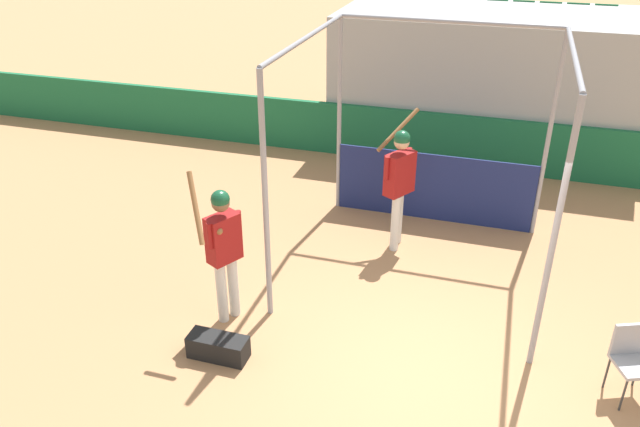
{
  "coord_description": "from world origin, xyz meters",
  "views": [
    {
      "loc": [
        0.5,
        -5.44,
        4.85
      ],
      "look_at": [
        -1.67,
        1.58,
        1.02
      ],
      "focal_mm": 35.0,
      "sensor_mm": 36.0,
      "label": 1
    }
  ],
  "objects": [
    {
      "name": "player_waiting",
      "position": [
        -2.51,
        0.37,
        1.08
      ],
      "size": [
        0.53,
        0.76,
        2.04
      ],
      "rotation": [
        0.0,
        0.0,
        -2.05
      ],
      "color": "silver",
      "rests_on": "ground"
    },
    {
      "name": "bleacher_section",
      "position": [
        0.0,
        7.8,
        1.36
      ],
      "size": [
        5.95,
        3.2,
        2.73
      ],
      "color": "#9E9E99",
      "rests_on": "ground"
    },
    {
      "name": "ground_plane",
      "position": [
        0.0,
        0.0,
        0.0
      ],
      "size": [
        60.0,
        60.0,
        0.0
      ],
      "primitive_type": "plane",
      "color": "#A8754C"
    },
    {
      "name": "equipment_bag",
      "position": [
        -2.31,
        -0.36,
        0.14
      ],
      "size": [
        0.7,
        0.28,
        0.28
      ],
      "color": "black",
      "rests_on": "ground"
    },
    {
      "name": "player_batter",
      "position": [
        -0.84,
        2.78,
        1.14
      ],
      "size": [
        0.6,
        0.95,
        2.0
      ],
      "rotation": [
        0.0,
        0.0,
        1.05
      ],
      "color": "silver",
      "rests_on": "ground"
    },
    {
      "name": "batting_cage",
      "position": [
        -0.45,
        3.14,
        1.35
      ],
      "size": [
        3.28,
        3.28,
        3.2
      ],
      "color": "gray",
      "rests_on": "ground"
    },
    {
      "name": "folding_chair",
      "position": [
        2.12,
        0.41,
        0.52
      ],
      "size": [
        0.52,
        0.52,
        0.84
      ],
      "rotation": [
        0.0,
        0.0,
        -2.74
      ],
      "color": "#99999E",
      "rests_on": "ground"
    },
    {
      "name": "outfield_wall",
      "position": [
        0.0,
        6.14,
        0.53
      ],
      "size": [
        24.0,
        0.12,
        1.05
      ],
      "color": "#196038",
      "rests_on": "ground"
    }
  ]
}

